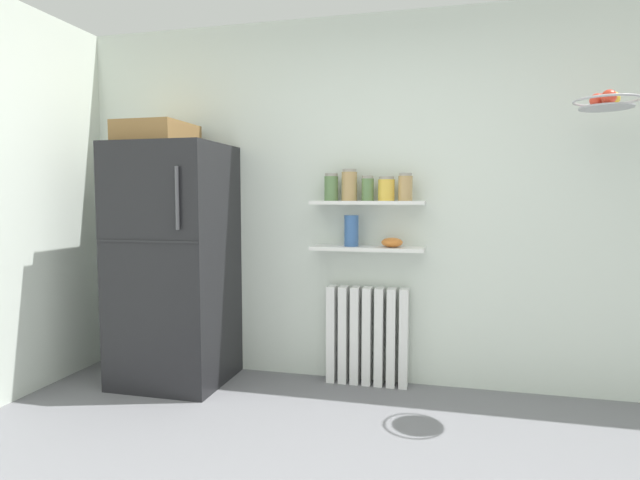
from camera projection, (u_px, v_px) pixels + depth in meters
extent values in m
cube|color=silver|center=(373.00, 201.00, 3.73)|extent=(7.04, 0.10, 2.60)
cube|color=black|center=(174.00, 264.00, 3.72)|extent=(0.75, 0.69, 1.70)
cube|color=#262628|center=(146.00, 241.00, 3.37)|extent=(0.73, 0.01, 0.01)
cylinder|color=#4C4C51|center=(177.00, 198.00, 3.27)|extent=(0.02, 0.02, 0.40)
cube|color=olive|center=(157.00, 134.00, 3.67)|extent=(0.45, 0.48, 0.15)
cube|color=white|center=(332.00, 334.00, 3.75)|extent=(0.06, 0.12, 0.70)
cube|color=white|center=(344.00, 334.00, 3.73)|extent=(0.06, 0.12, 0.70)
cube|color=white|center=(355.00, 335.00, 3.71)|extent=(0.06, 0.12, 0.70)
cube|color=white|center=(367.00, 336.00, 3.69)|extent=(0.06, 0.12, 0.70)
cube|color=white|center=(379.00, 337.00, 3.66)|extent=(0.06, 0.12, 0.70)
cube|color=white|center=(391.00, 337.00, 3.64)|extent=(0.06, 0.12, 0.70)
cube|color=white|center=(404.00, 338.00, 3.62)|extent=(0.06, 0.12, 0.70)
cube|color=white|center=(367.00, 248.00, 3.61)|extent=(0.78, 0.22, 0.02)
cube|color=white|center=(368.00, 203.00, 3.58)|extent=(0.78, 0.22, 0.02)
cylinder|color=#5B7F4C|center=(331.00, 189.00, 3.64)|extent=(0.10, 0.10, 0.17)
cylinder|color=gray|center=(331.00, 175.00, 3.63)|extent=(0.09, 0.09, 0.02)
cylinder|color=tan|center=(349.00, 186.00, 3.60)|extent=(0.11, 0.11, 0.20)
cylinder|color=gray|center=(349.00, 171.00, 3.59)|extent=(0.10, 0.10, 0.02)
cylinder|color=#5B7F4C|center=(368.00, 190.00, 3.57)|extent=(0.08, 0.08, 0.15)
cylinder|color=gray|center=(368.00, 177.00, 3.57)|extent=(0.08, 0.08, 0.02)
cylinder|color=yellow|center=(386.00, 190.00, 3.54)|extent=(0.11, 0.11, 0.15)
cylinder|color=gray|center=(386.00, 178.00, 3.54)|extent=(0.10, 0.10, 0.02)
cylinder|color=tan|center=(405.00, 188.00, 3.51)|extent=(0.10, 0.10, 0.17)
cylinder|color=gray|center=(406.00, 175.00, 3.50)|extent=(0.09, 0.09, 0.02)
cylinder|color=#38609E|center=(351.00, 231.00, 3.62)|extent=(0.10, 0.10, 0.22)
ellipsoid|color=orange|center=(392.00, 242.00, 3.56)|extent=(0.15, 0.15, 0.07)
torus|color=#B2B2B7|center=(606.00, 100.00, 2.94)|extent=(0.35, 0.35, 0.01)
cylinder|color=#A8A8AD|center=(606.00, 108.00, 2.94)|extent=(0.29, 0.29, 0.01)
sphere|color=gold|center=(612.00, 99.00, 2.93)|extent=(0.08, 0.08, 0.08)
sphere|color=red|center=(601.00, 101.00, 3.00)|extent=(0.09, 0.09, 0.09)
sphere|color=red|center=(597.00, 100.00, 2.95)|extent=(0.08, 0.08, 0.08)
sphere|color=red|center=(609.00, 97.00, 2.86)|extent=(0.08, 0.08, 0.08)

